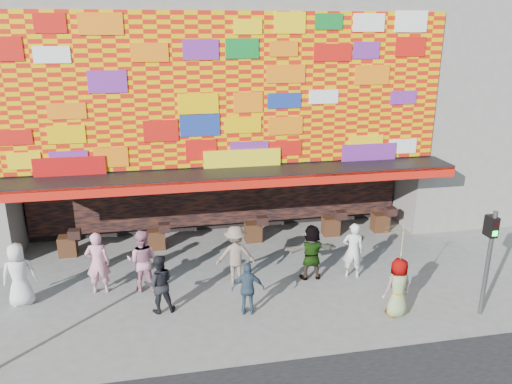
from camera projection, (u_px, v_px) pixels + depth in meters
ground at (249, 308)px, 13.99m from camera, size 90.00×90.00×0.00m
shop_building at (212, 87)px, 20.00m from camera, size 15.20×9.40×10.00m
neighbor_right at (506, 64)px, 21.97m from camera, size 11.00×8.00×12.00m
signal_right at (490, 252)px, 13.14m from camera, size 0.22×0.20×3.00m
ped_a at (19, 275)px, 13.92m from camera, size 0.97×0.70×1.85m
ped_b at (98, 263)px, 14.56m from camera, size 0.70×0.47×1.91m
ped_c at (159, 284)px, 13.59m from camera, size 0.86×0.69×1.68m
ped_d at (236, 255)px, 15.16m from camera, size 1.24×0.77×1.84m
ped_e at (248, 289)px, 13.50m from camera, size 0.93×0.49×1.51m
ped_f at (311, 252)px, 15.42m from camera, size 1.67×0.60×1.77m
ped_g at (398, 287)px, 13.41m from camera, size 0.90×0.67×1.67m
ped_h at (353, 250)px, 15.52m from camera, size 0.74×0.58×1.80m
ped_i at (142, 261)px, 14.71m from camera, size 1.06×0.90×1.90m
parasol at (402, 242)px, 13.01m from camera, size 1.28×1.29×1.86m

